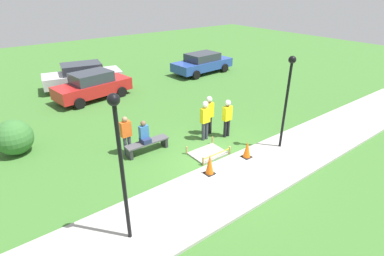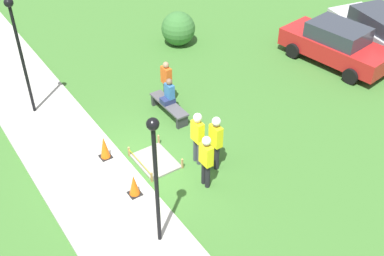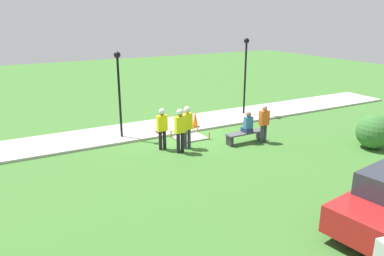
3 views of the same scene
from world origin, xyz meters
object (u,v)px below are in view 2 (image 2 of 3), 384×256
at_px(lamppost_near, 155,165).
at_px(parked_car_red, 336,44).
at_px(traffic_cone_far_patch, 134,185).
at_px(lamppost_far, 18,41).
at_px(worker_supervisor, 197,134).
at_px(park_bench, 169,107).
at_px(bystander_in_orange_shirt, 166,80).
at_px(worker_trainee, 216,138).
at_px(worker_assistant, 206,157).
at_px(parked_car_silver, 380,31).
at_px(person_seated_on_bench, 169,93).
at_px(traffic_cone_near_patch, 104,147).

distance_m(lamppost_near, parked_car_red, 11.13).
distance_m(traffic_cone_far_patch, lamppost_far, 5.91).
distance_m(worker_supervisor, lamppost_near, 3.47).
relative_size(park_bench, lamppost_far, 0.45).
height_order(worker_supervisor, bystander_in_orange_shirt, worker_supervisor).
height_order(worker_trainee, lamppost_near, lamppost_near).
xyz_separation_m(traffic_cone_far_patch, worker_assistant, (0.70, 1.87, 0.58)).
xyz_separation_m(lamppost_far, parked_car_silver, (3.46, 13.29, -1.87)).
bearing_deg(person_seated_on_bench, traffic_cone_far_patch, -45.49).
bearing_deg(worker_trainee, lamppost_far, -148.43).
bearing_deg(bystander_in_orange_shirt, worker_trainee, -9.53).
relative_size(person_seated_on_bench, lamppost_near, 0.24).
bearing_deg(lamppost_far, lamppost_near, 5.48).
height_order(worker_trainee, parked_car_silver, worker_trainee).
bearing_deg(parked_car_silver, parked_car_red, -84.38).
relative_size(lamppost_near, lamppost_far, 0.93).
height_order(worker_supervisor, worker_assistant, worker_supervisor).
height_order(traffic_cone_near_patch, traffic_cone_far_patch, traffic_cone_near_patch).
relative_size(traffic_cone_far_patch, parked_car_silver, 0.13).
relative_size(traffic_cone_near_patch, traffic_cone_far_patch, 1.13).
xyz_separation_m(traffic_cone_far_patch, worker_trainee, (0.23, 2.53, 0.63)).
xyz_separation_m(traffic_cone_far_patch, lamppost_near, (1.71, -0.23, 2.10)).
bearing_deg(person_seated_on_bench, parked_car_red, 84.81).
height_order(traffic_cone_far_patch, parked_car_silver, parked_car_silver).
bearing_deg(parked_car_silver, lamppost_far, -93.39).
distance_m(traffic_cone_near_patch, worker_assistant, 3.19).
relative_size(lamppost_near, parked_car_silver, 0.74).
distance_m(traffic_cone_far_patch, parked_car_red, 10.30).
relative_size(traffic_cone_near_patch, person_seated_on_bench, 0.85).
relative_size(traffic_cone_near_patch, worker_supervisor, 0.43).
bearing_deg(park_bench, parked_car_silver, 85.15).
distance_m(person_seated_on_bench, lamppost_near, 5.72).
bearing_deg(parked_car_silver, worker_trainee, -66.49).
distance_m(traffic_cone_far_patch, park_bench, 3.91).
bearing_deg(bystander_in_orange_shirt, park_bench, -26.75).
height_order(worker_assistant, worker_trainee, worker_trainee).
bearing_deg(person_seated_on_bench, park_bench, -36.29).
xyz_separation_m(traffic_cone_near_patch, worker_supervisor, (1.61, 2.21, 0.57)).
height_order(lamppost_near, lamppost_far, lamppost_far).
distance_m(traffic_cone_near_patch, bystander_in_orange_shirt, 3.52).
bearing_deg(park_bench, lamppost_near, -34.33).
height_order(person_seated_on_bench, parked_car_silver, parked_car_silver).
bearing_deg(traffic_cone_near_patch, worker_supervisor, 53.93).
bearing_deg(parked_car_silver, traffic_cone_far_patch, -69.98).
height_order(traffic_cone_near_patch, parked_car_silver, parked_car_silver).
relative_size(person_seated_on_bench, worker_supervisor, 0.51).
relative_size(worker_assistant, lamppost_near, 0.46).
height_order(worker_supervisor, parked_car_silver, worker_supervisor).
xyz_separation_m(worker_trainee, parked_car_silver, (-2.15, 9.84, -0.24)).
xyz_separation_m(worker_assistant, lamppost_near, (1.01, -2.10, 1.52)).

